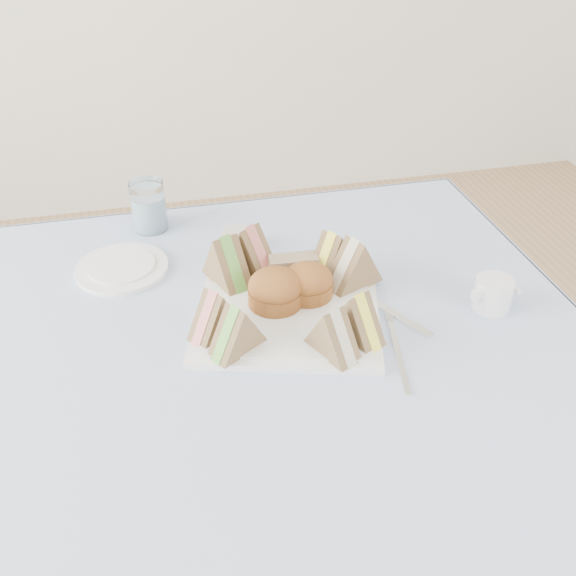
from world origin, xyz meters
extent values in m
cube|color=brown|center=(0.00, 0.00, 0.37)|extent=(0.90, 0.90, 0.74)
cube|color=#8FA2CB|center=(0.00, 0.00, 0.74)|extent=(1.02, 1.02, 0.01)
cube|color=white|center=(0.03, 0.09, 0.75)|extent=(0.37, 0.37, 0.01)
cylinder|color=#A9632D|center=(0.01, 0.11, 0.79)|extent=(0.11, 0.11, 0.06)
cylinder|color=#A9632D|center=(0.07, 0.12, 0.79)|extent=(0.10, 0.10, 0.06)
cube|color=beige|center=(0.06, 0.18, 0.78)|extent=(0.09, 0.04, 0.04)
cylinder|color=white|center=(-0.24, 0.29, 0.75)|extent=(0.17, 0.17, 0.01)
cylinder|color=white|center=(-0.17, 0.43, 0.80)|extent=(0.08, 0.08, 0.10)
cylinder|color=white|center=(-0.02, 0.31, 0.76)|extent=(0.07, 0.07, 0.04)
cube|color=white|center=(0.19, 0.06, 0.75)|extent=(0.10, 0.17, 0.00)
cube|color=white|center=(0.17, -0.05, 0.75)|extent=(0.04, 0.17, 0.00)
cylinder|color=white|center=(0.37, 0.03, 0.77)|extent=(0.08, 0.08, 0.06)
camera|label=1|loc=(-0.17, -0.74, 1.40)|focal=40.00mm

